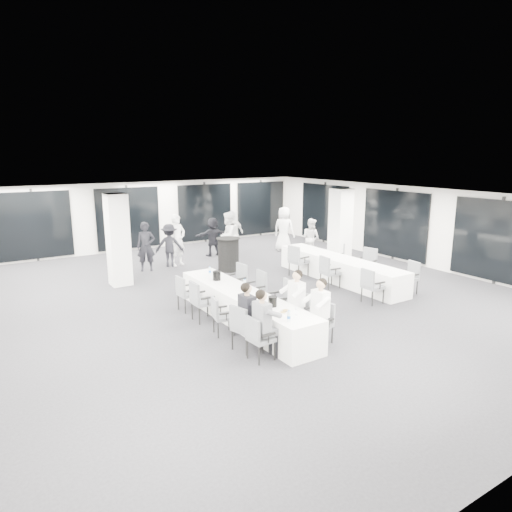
{
  "coord_description": "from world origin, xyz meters",
  "views": [
    {
      "loc": [
        -6.61,
        -10.46,
        4.0
      ],
      "look_at": [
        -0.02,
        -0.2,
        1.21
      ],
      "focal_mm": 32.0,
      "sensor_mm": 36.0,
      "label": 1
    }
  ],
  "objects_px": {
    "chair_main_right_far": "(238,279)",
    "chair_side_right_near": "(410,275)",
    "cocktail_table": "(228,254)",
    "standing_guest_c": "(169,242)",
    "chair_main_left_near": "(258,336)",
    "chair_main_right_near": "(323,320)",
    "chair_main_left_fourth": "(200,299)",
    "ice_bucket_far": "(217,276)",
    "chair_main_left_second": "(243,325)",
    "chair_side_right_mid": "(367,262)",
    "chair_side_left_mid": "(328,270)",
    "standing_guest_a": "(177,237)",
    "chair_side_left_near": "(371,284)",
    "chair_side_right_far": "(336,255)",
    "standing_guest_g": "(146,243)",
    "chair_main_right_fourth": "(257,287)",
    "chair_main_right_mid": "(283,298)",
    "standing_guest_h": "(311,235)",
    "standing_guest_d": "(233,231)",
    "ice_bucket_near": "(273,301)",
    "chair_main_left_mid": "(220,314)",
    "banquet_table_main": "(244,308)",
    "chair_main_left_far": "(185,291)",
    "chair_side_left_far": "(297,259)",
    "standing_guest_e": "(284,226)",
    "standing_guest_b": "(228,233)",
    "banquet_table_side": "(339,269)",
    "chair_main_right_second": "(299,309)"
  },
  "relations": [
    {
      "from": "chair_main_right_far",
      "to": "chair_side_right_near",
      "type": "relative_size",
      "value": 1.05
    },
    {
      "from": "cocktail_table",
      "to": "standing_guest_c",
      "type": "bearing_deg",
      "value": 131.56
    },
    {
      "from": "chair_main_left_near",
      "to": "chair_main_right_near",
      "type": "height_order",
      "value": "chair_main_left_near"
    },
    {
      "from": "chair_main_left_fourth",
      "to": "ice_bucket_far",
      "type": "xyz_separation_m",
      "value": [
        0.81,
        0.66,
        0.3
      ]
    },
    {
      "from": "chair_main_left_second",
      "to": "standing_guest_c",
      "type": "distance_m",
      "value": 7.67
    },
    {
      "from": "chair_side_right_mid",
      "to": "ice_bucket_far",
      "type": "xyz_separation_m",
      "value": [
        -5.3,
        0.2,
        0.29
      ]
    },
    {
      "from": "chair_side_left_mid",
      "to": "standing_guest_a",
      "type": "xyz_separation_m",
      "value": [
        -2.65,
        5.08,
        0.49
      ]
    },
    {
      "from": "chair_side_left_near",
      "to": "chair_side_right_near",
      "type": "relative_size",
      "value": 1.04
    },
    {
      "from": "chair_side_right_far",
      "to": "standing_guest_g",
      "type": "xyz_separation_m",
      "value": [
        -5.54,
        3.45,
        0.41
      ]
    },
    {
      "from": "chair_main_right_fourth",
      "to": "chair_main_right_mid",
      "type": "bearing_deg",
      "value": -176.65
    },
    {
      "from": "chair_main_right_near",
      "to": "standing_guest_h",
      "type": "xyz_separation_m",
      "value": [
        4.99,
        6.47,
        0.36
      ]
    },
    {
      "from": "chair_side_left_near",
      "to": "chair_side_right_near",
      "type": "xyz_separation_m",
      "value": [
        1.66,
        0.06,
        -0.02
      ]
    },
    {
      "from": "chair_side_right_near",
      "to": "standing_guest_d",
      "type": "bearing_deg",
      "value": 23.75
    },
    {
      "from": "standing_guest_a",
      "to": "standing_guest_h",
      "type": "distance_m",
      "value": 5.11
    },
    {
      "from": "ice_bucket_near",
      "to": "chair_main_left_mid",
      "type": "bearing_deg",
      "value": 135.13
    },
    {
      "from": "cocktail_table",
      "to": "standing_guest_c",
      "type": "distance_m",
      "value": 2.23
    },
    {
      "from": "cocktail_table",
      "to": "chair_main_left_mid",
      "type": "distance_m",
      "value": 5.68
    },
    {
      "from": "chair_main_right_fourth",
      "to": "chair_main_left_fourth",
      "type": "bearing_deg",
      "value": 95.58
    },
    {
      "from": "ice_bucket_far",
      "to": "chair_main_right_near",
      "type": "bearing_deg",
      "value": -75.04
    },
    {
      "from": "chair_side_left_mid",
      "to": "chair_main_left_fourth",
      "type": "bearing_deg",
      "value": -78.64
    },
    {
      "from": "cocktail_table",
      "to": "banquet_table_main",
      "type": "bearing_deg",
      "value": -115.15
    },
    {
      "from": "chair_main_left_far",
      "to": "chair_side_left_far",
      "type": "distance_m",
      "value": 4.56
    },
    {
      "from": "chair_main_left_near",
      "to": "chair_main_left_second",
      "type": "distance_m",
      "value": 0.54
    },
    {
      "from": "cocktail_table",
      "to": "chair_side_left_far",
      "type": "xyz_separation_m",
      "value": [
        1.48,
        -1.91,
        0.02
      ]
    },
    {
      "from": "standing_guest_a",
      "to": "standing_guest_e",
      "type": "relative_size",
      "value": 1.01
    },
    {
      "from": "chair_main_left_far",
      "to": "chair_main_right_fourth",
      "type": "bearing_deg",
      "value": 60.31
    },
    {
      "from": "chair_side_left_near",
      "to": "standing_guest_b",
      "type": "xyz_separation_m",
      "value": [
        -0.65,
        6.65,
        0.47
      ]
    },
    {
      "from": "standing_guest_a",
      "to": "standing_guest_g",
      "type": "relative_size",
      "value": 1.09
    },
    {
      "from": "chair_main_left_mid",
      "to": "standing_guest_h",
      "type": "distance_m",
      "value": 8.27
    },
    {
      "from": "chair_main_left_near",
      "to": "standing_guest_h",
      "type": "height_order",
      "value": "standing_guest_h"
    },
    {
      "from": "chair_main_left_far",
      "to": "chair_main_right_mid",
      "type": "relative_size",
      "value": 0.9
    },
    {
      "from": "chair_main_right_fourth",
      "to": "standing_guest_b",
      "type": "distance_m",
      "value": 5.73
    },
    {
      "from": "ice_bucket_far",
      "to": "banquet_table_main",
      "type": "bearing_deg",
      "value": -88.72
    },
    {
      "from": "chair_side_left_near",
      "to": "chair_main_left_fourth",
      "type": "bearing_deg",
      "value": -104.84
    },
    {
      "from": "standing_guest_d",
      "to": "ice_bucket_far",
      "type": "bearing_deg",
      "value": 38.74
    },
    {
      "from": "chair_main_right_fourth",
      "to": "ice_bucket_far",
      "type": "xyz_separation_m",
      "value": [
        -0.87,
        0.59,
        0.31
      ]
    },
    {
      "from": "chair_main_left_far",
      "to": "chair_side_right_far",
      "type": "height_order",
      "value": "chair_side_right_far"
    },
    {
      "from": "chair_main_right_fourth",
      "to": "standing_guest_h",
      "type": "xyz_separation_m",
      "value": [
        4.98,
        3.86,
        0.29
      ]
    },
    {
      "from": "chair_side_right_near",
      "to": "standing_guest_e",
      "type": "distance_m",
      "value": 6.69
    },
    {
      "from": "chair_main_right_fourth",
      "to": "chair_side_left_mid",
      "type": "distance_m",
      "value": 2.79
    },
    {
      "from": "chair_side_left_mid",
      "to": "chair_side_right_near",
      "type": "height_order",
      "value": "chair_side_left_mid"
    },
    {
      "from": "standing_guest_b",
      "to": "standing_guest_e",
      "type": "bearing_deg",
      "value": 152.37
    },
    {
      "from": "chair_main_left_second",
      "to": "chair_side_right_mid",
      "type": "bearing_deg",
      "value": 98.17
    },
    {
      "from": "cocktail_table",
      "to": "standing_guest_g",
      "type": "xyz_separation_m",
      "value": [
        -2.38,
        1.49,
        0.38
      ]
    },
    {
      "from": "standing_guest_d",
      "to": "chair_main_left_fourth",
      "type": "bearing_deg",
      "value": 36.27
    },
    {
      "from": "banquet_table_side",
      "to": "chair_main_left_mid",
      "type": "relative_size",
      "value": 5.78
    },
    {
      "from": "chair_main_left_far",
      "to": "chair_side_left_near",
      "type": "bearing_deg",
      "value": 60.29
    },
    {
      "from": "chair_side_right_near",
      "to": "chair_side_right_far",
      "type": "distance_m",
      "value": 3.11
    },
    {
      "from": "chair_main_left_near",
      "to": "chair_main_right_second",
      "type": "bearing_deg",
      "value": 112.52
    },
    {
      "from": "chair_main_right_far",
      "to": "standing_guest_g",
      "type": "xyz_separation_m",
      "value": [
        -1.1,
        4.3,
        0.4
      ]
    }
  ]
}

